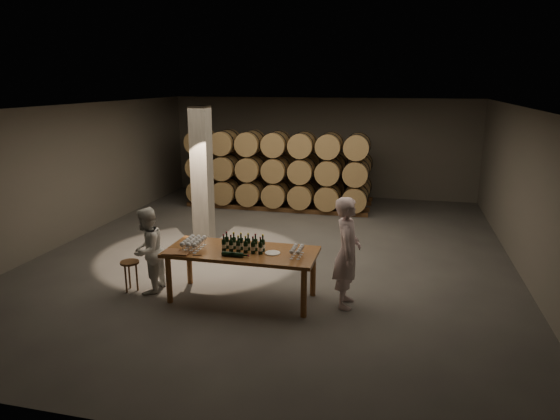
% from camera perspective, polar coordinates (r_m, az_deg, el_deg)
% --- Properties ---
extents(room, '(12.00, 12.00, 12.00)m').
position_cam_1_polar(room, '(11.51, -8.89, 3.74)').
color(room, '#4C4A47').
rests_on(room, ground).
extents(tasting_table, '(2.60, 1.10, 0.90)m').
position_cam_1_polar(tasting_table, '(8.66, -4.40, -5.26)').
color(tasting_table, brown).
rests_on(tasting_table, ground).
extents(barrel_stack_back, '(5.48, 0.95, 1.57)m').
position_cam_1_polar(barrel_stack_back, '(16.10, 0.79, 4.19)').
color(barrel_stack_back, brown).
rests_on(barrel_stack_back, ground).
extents(barrel_stack_front, '(5.48, 0.95, 2.31)m').
position_cam_1_polar(barrel_stack_front, '(14.69, -0.43, 4.66)').
color(barrel_stack_front, brown).
rests_on(barrel_stack_front, ground).
extents(bottle_cluster, '(0.73, 0.23, 0.30)m').
position_cam_1_polar(bottle_cluster, '(8.55, -4.21, -4.03)').
color(bottle_cluster, black).
rests_on(bottle_cluster, tasting_table).
extents(lying_bottles, '(0.47, 0.08, 0.08)m').
position_cam_1_polar(lying_bottles, '(8.32, -5.35, -5.07)').
color(lying_bottles, black).
rests_on(lying_bottles, tasting_table).
extents(glass_cluster_left, '(0.31, 0.53, 0.18)m').
position_cam_1_polar(glass_cluster_left, '(8.78, -9.86, -3.54)').
color(glass_cluster_left, silver).
rests_on(glass_cluster_left, tasting_table).
extents(glass_cluster_right, '(0.19, 0.41, 0.16)m').
position_cam_1_polar(glass_cluster_right, '(8.31, 1.94, -4.51)').
color(glass_cluster_right, silver).
rests_on(glass_cluster_right, tasting_table).
extents(plate, '(0.26, 0.26, 0.01)m').
position_cam_1_polar(plate, '(8.45, -0.86, -4.93)').
color(plate, white).
rests_on(plate, tasting_table).
extents(notebook_near, '(0.24, 0.20, 0.03)m').
position_cam_1_polar(notebook_near, '(8.56, -11.15, -4.90)').
color(notebook_near, brown).
rests_on(notebook_near, tasting_table).
extents(notebook_corner, '(0.28, 0.34, 0.03)m').
position_cam_1_polar(notebook_corner, '(8.69, -12.35, -4.70)').
color(notebook_corner, brown).
rests_on(notebook_corner, tasting_table).
extents(pen, '(0.14, 0.06, 0.01)m').
position_cam_1_polar(pen, '(8.46, -9.45, -5.13)').
color(pen, black).
rests_on(pen, tasting_table).
extents(stool, '(0.34, 0.34, 0.56)m').
position_cam_1_polar(stool, '(9.49, -16.78, -6.23)').
color(stool, brown).
rests_on(stool, ground).
extents(person_man, '(0.48, 0.71, 1.90)m').
position_cam_1_polar(person_man, '(8.42, 7.69, -4.83)').
color(person_man, silver).
rests_on(person_man, ground).
extents(person_woman, '(0.62, 0.78, 1.57)m').
position_cam_1_polar(person_woman, '(9.26, -14.95, -4.49)').
color(person_woman, white).
rests_on(person_woman, ground).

